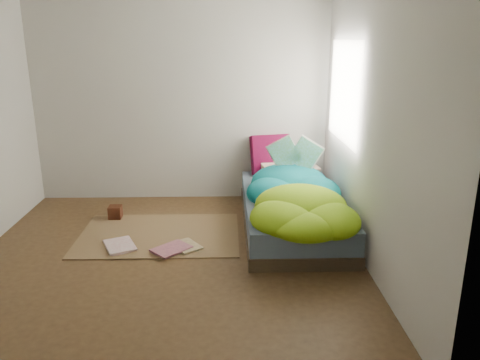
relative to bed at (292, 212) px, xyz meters
name	(u,v)px	position (x,y,z in m)	size (l,w,h in m)	color
ground	(168,259)	(-1.22, -0.72, -0.17)	(3.50, 3.50, 0.00)	#412C19
room_walls	(161,76)	(-1.21, -0.71, 1.46)	(3.54, 3.54, 2.62)	#BBB7B1
bed	(292,212)	(0.00, 0.00, 0.00)	(1.00, 2.00, 0.34)	#362B1D
duvet	(296,188)	(0.00, -0.22, 0.34)	(0.96, 1.84, 0.34)	#087A7E
rug	(160,234)	(-1.37, -0.17, -0.16)	(1.60, 1.10, 0.01)	brown
pillow_floral	(289,170)	(0.06, 0.78, 0.24)	(0.65, 0.40, 0.15)	beige
pillow_magenta	(271,155)	(-0.15, 0.90, 0.40)	(0.47, 0.15, 0.47)	#4F0526
open_book	(295,145)	(0.06, 0.30, 0.66)	(0.48, 0.11, 0.29)	#3D8C2D
wooden_box	(115,212)	(-1.92, 0.29, -0.09)	(0.14, 0.14, 0.14)	#3E1B0E
floor_book_a	(106,248)	(-1.82, -0.53, -0.14)	(0.26, 0.35, 0.03)	silver
floor_book_b	(163,245)	(-1.29, -0.48, -0.14)	(0.25, 0.34, 0.03)	#B4686F
floor_book_c	(177,249)	(-1.16, -0.55, -0.15)	(0.21, 0.29, 0.02)	#C5B582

